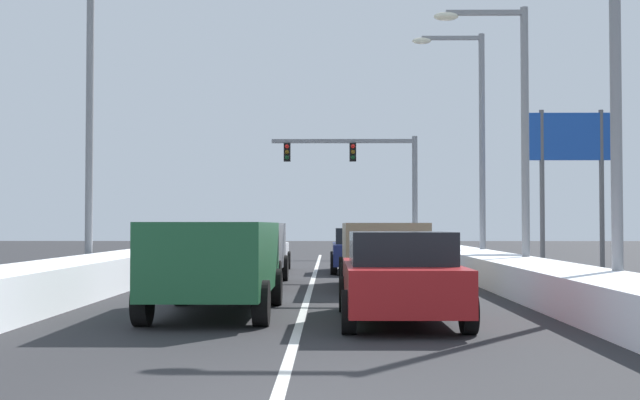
# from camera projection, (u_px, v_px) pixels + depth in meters

# --- Properties ---
(ground_plane) EXTENTS (120.00, 120.00, 0.00)m
(ground_plane) POSITION_uv_depth(u_px,v_px,m) (311.00, 288.00, 20.99)
(ground_plane) COLOR #28282B
(lane_stripe_between_right_lane_and_center_lane) EXTENTS (0.14, 38.25, 0.01)m
(lane_stripe_between_right_lane_and_center_lane) POSITION_uv_depth(u_px,v_px,m) (313.00, 279.00, 24.47)
(lane_stripe_between_right_lane_and_center_lane) COLOR silver
(lane_stripe_between_right_lane_and_center_lane) RESTS_ON ground
(snow_bank_right_shoulder) EXTENTS (1.83, 38.25, 0.74)m
(snow_bank_right_shoulder) POSITION_uv_depth(u_px,v_px,m) (489.00, 267.00, 24.42)
(snow_bank_right_shoulder) COLOR white
(snow_bank_right_shoulder) RESTS_ON ground
(snow_bank_left_shoulder) EXTENTS (1.77, 38.25, 0.82)m
(snow_bank_left_shoulder) POSITION_uv_depth(u_px,v_px,m) (138.00, 265.00, 24.54)
(snow_bank_left_shoulder) COLOR white
(snow_bank_left_shoulder) RESTS_ON ground
(sedan_red_right_lane_nearest) EXTENTS (2.00, 4.50, 1.51)m
(sedan_red_right_lane_nearest) POSITION_uv_depth(u_px,v_px,m) (400.00, 276.00, 13.60)
(sedan_red_right_lane_nearest) COLOR maroon
(sedan_red_right_lane_nearest) RESTS_ON ground
(suv_tan_right_lane_second) EXTENTS (2.16, 4.90, 1.67)m
(suv_tan_right_lane_second) POSITION_uv_depth(u_px,v_px,m) (382.00, 249.00, 20.80)
(suv_tan_right_lane_second) COLOR #937F60
(suv_tan_right_lane_second) RESTS_ON ground
(sedan_navy_right_lane_third) EXTENTS (2.00, 4.50, 1.51)m
(sedan_navy_right_lane_third) POSITION_uv_depth(u_px,v_px,m) (359.00, 250.00, 27.88)
(sedan_navy_right_lane_third) COLOR navy
(sedan_navy_right_lane_third) RESTS_ON ground
(suv_green_center_lane_nearest) EXTENTS (2.16, 4.90, 1.67)m
(suv_green_center_lane_nearest) POSITION_uv_depth(u_px,v_px,m) (217.00, 258.00, 14.74)
(suv_green_center_lane_nearest) COLOR #1E5633
(suv_green_center_lane_nearest) RESTS_ON ground
(suv_gray_center_lane_second) EXTENTS (2.16, 4.90, 1.67)m
(suv_gray_center_lane_second) POSITION_uv_depth(u_px,v_px,m) (245.00, 247.00, 21.86)
(suv_gray_center_lane_second) COLOR slate
(suv_gray_center_lane_second) RESTS_ON ground
(sedan_white_center_lane_third) EXTENTS (2.00, 4.50, 1.51)m
(sedan_white_center_lane_third) POSITION_uv_depth(u_px,v_px,m) (259.00, 250.00, 28.05)
(sedan_white_center_lane_third) COLOR silver
(sedan_white_center_lane_third) RESTS_ON ground
(traffic_light_gantry) EXTENTS (7.54, 0.47, 6.20)m
(traffic_light_gantry) POSITION_uv_depth(u_px,v_px,m) (370.00, 169.00, 41.94)
(traffic_light_gantry) COLOR slate
(traffic_light_gantry) RESTS_ON ground
(street_lamp_right_near) EXTENTS (2.66, 0.36, 7.74)m
(street_lamp_right_near) POSITION_uv_depth(u_px,v_px,m) (596.00, 69.00, 15.86)
(street_lamp_right_near) COLOR gray
(street_lamp_right_near) RESTS_ON ground
(street_lamp_right_mid) EXTENTS (2.66, 0.36, 7.75)m
(street_lamp_right_mid) POSITION_uv_depth(u_px,v_px,m) (512.00, 116.00, 22.81)
(street_lamp_right_mid) COLOR gray
(street_lamp_right_mid) RESTS_ON ground
(street_lamp_right_far) EXTENTS (2.66, 0.36, 8.65)m
(street_lamp_right_far) POSITION_uv_depth(u_px,v_px,m) (473.00, 129.00, 29.77)
(street_lamp_right_far) COLOR gray
(street_lamp_right_far) RESTS_ON ground
(street_lamp_left_mid) EXTENTS (2.66, 0.36, 8.58)m
(street_lamp_left_mid) POSITION_uv_depth(u_px,v_px,m) (102.00, 105.00, 23.59)
(street_lamp_left_mid) COLOR gray
(street_lamp_left_mid) RESTS_ON ground
(roadside_sign_right) EXTENTS (3.20, 0.16, 5.50)m
(roadside_sign_right) POSITION_uv_depth(u_px,v_px,m) (572.00, 154.00, 27.37)
(roadside_sign_right) COLOR #59595B
(roadside_sign_right) RESTS_ON ground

